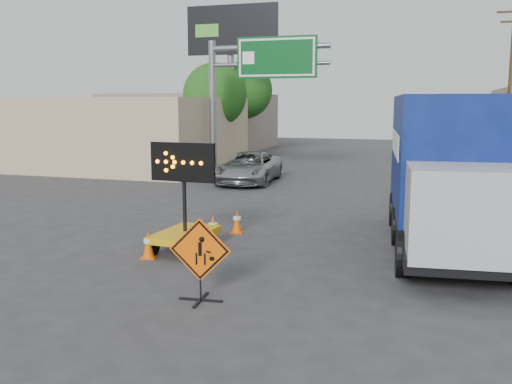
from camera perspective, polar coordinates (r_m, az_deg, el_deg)
The scene contains 16 objects.
ground at distance 10.98m, azimuth -8.47°, elevation -11.17°, with size 100.00×100.00×0.00m, color #2D2D30.
curb_right at distance 24.62m, azimuth 23.71°, elevation -0.44°, with size 0.40×60.00×0.12m, color gray.
storefront_left_near at distance 34.70m, azimuth -14.63°, elevation 5.78°, with size 14.00×10.00×4.00m, color tan.
storefront_left_far at distance 47.49m, azimuth -6.51°, elevation 7.04°, with size 12.00×10.00×4.40m, color gray.
highway_gantry at distance 28.67m, azimuth -0.52°, elevation 11.59°, with size 6.18×0.38×6.90m.
billboard at distance 37.58m, azimuth -2.41°, elevation 14.46°, with size 6.10×0.54×9.85m.
utility_pole_far at distance 33.39m, azimuth 24.11°, elevation 9.79°, with size 1.80×0.26×9.00m.
tree_left_near at distance 33.68m, azimuth -4.14°, elevation 9.64°, with size 3.71×3.71×6.03m.
tree_left_far at distance 41.53m, azimuth -1.22°, elevation 10.13°, with size 4.10×4.10×6.66m.
construction_sign at distance 10.91m, azimuth -5.62°, elevation -6.54°, with size 1.22×0.86×1.62m.
arrow_board at distance 14.60m, azimuth -7.11°, elevation -3.51°, with size 1.76×2.01×2.78m.
pickup_truck at distance 26.86m, azimuth -0.73°, elevation 2.47°, with size 2.39×5.18×1.44m, color #9D9FA4.
box_truck at distance 15.47m, azimuth 18.62°, elevation 1.16°, with size 3.35×8.53×3.94m.
cone_a at distance 14.16m, azimuth -10.72°, elevation -5.17°, with size 0.42×0.42×0.69m.
cone_b at distance 15.45m, azimuth -4.32°, elevation -3.68°, with size 0.45×0.45×0.77m.
cone_c at distance 16.55m, azimuth -1.91°, elevation -2.94°, with size 0.39×0.39×0.70m.
Camera 1 is at (4.66, -9.21, 3.77)m, focal length 40.00 mm.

